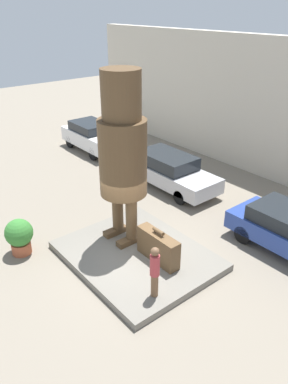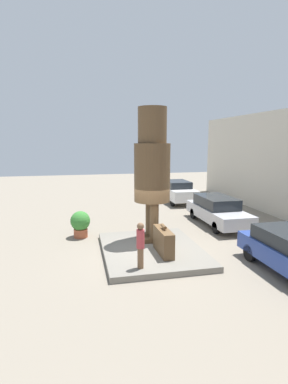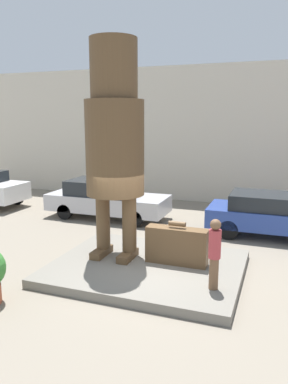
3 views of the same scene
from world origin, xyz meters
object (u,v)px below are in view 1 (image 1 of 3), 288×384
Objects in this scene: statue_figure at (123,147)px; tourist at (155,270)px; giant_suitcase at (158,247)px; planter_pot at (19,235)px; parked_car_silver at (169,170)px; parked_car_white at (92,136)px.

statue_figure is 3.89m from tourist.
planter_pot is at bearing -137.84° from giant_suitcase.
giant_suitcase is 4.57m from planter_pot.
parked_car_silver is (-2.38, 4.25, -2.73)m from statue_figure.
statue_figure is 3.53× the size of giant_suitcase.
giant_suitcase is 5.85m from parked_car_silver.
tourist is at bearing -44.55° from giant_suitcase.
parked_car_silver is (-4.07, 4.21, 0.08)m from giant_suitcase.
giant_suitcase is 1.66m from tourist.
statue_figure is at bearing -178.71° from giant_suitcase.
parked_car_silver is at bearing 1.45° from parked_car_white.
parked_car_white is at bearing -178.55° from parked_car_silver.
parked_car_white is at bearing 155.51° from tourist.
giant_suitcase is 0.33× the size of parked_car_silver.
giant_suitcase is 1.00× the size of tourist.
planter_pot is at bearing -156.93° from tourist.
parked_car_silver is (6.17, 0.16, -0.06)m from parked_car_white.
giant_suitcase is (1.69, 0.04, -2.81)m from statue_figure.
statue_figure reaches higher than giant_suitcase.
tourist reaches higher than planter_pot.
statue_figure is at bearing 158.89° from tourist.
tourist is at bearing 23.07° from planter_pot.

